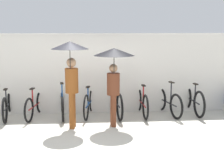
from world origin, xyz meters
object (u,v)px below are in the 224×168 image
object	(u,v)px
parked_bicycle_6	(142,102)
pedestrian_center	(114,65)
parked_bicycle_3	(62,104)
pedestrian_leading	(71,63)
parked_bicycle_8	(192,100)
parked_bicycle_7	(168,102)
parked_bicycle_1	(8,105)
parked_bicycle_4	(89,103)
parked_bicycle_2	(35,105)
parked_bicycle_5	(116,102)

from	to	relation	value
parked_bicycle_6	pedestrian_center	bearing A→B (deg)	137.46
parked_bicycle_3	pedestrian_leading	world-z (taller)	pedestrian_leading
parked_bicycle_8	pedestrian_center	size ratio (longest dim) A/B	0.89
parked_bicycle_7	pedestrian_center	xyz separation A→B (m)	(-1.63, -1.00, 1.18)
pedestrian_leading	parked_bicycle_1	bearing A→B (deg)	-23.61
parked_bicycle_6	parked_bicycle_7	bearing A→B (deg)	-91.60
parked_bicycle_1	pedestrian_leading	world-z (taller)	pedestrian_leading
parked_bicycle_4	parked_bicycle_7	xyz separation A→B (m)	(2.24, -0.06, -0.00)
parked_bicycle_3	parked_bicycle_7	world-z (taller)	parked_bicycle_3
parked_bicycle_4	parked_bicycle_6	xyz separation A→B (m)	(1.49, -0.05, -0.01)
parked_bicycle_4	pedestrian_leading	distance (m)	1.73
parked_bicycle_4	pedestrian_center	xyz separation A→B (m)	(0.61, -1.06, 1.18)
parked_bicycle_8	parked_bicycle_1	bearing A→B (deg)	87.93
parked_bicycle_2	parked_bicycle_3	bearing A→B (deg)	-79.60
parked_bicycle_1	parked_bicycle_4	xyz separation A→B (m)	(2.25, 0.02, 0.01)
parked_bicycle_1	pedestrian_center	distance (m)	3.26
parked_bicycle_5	parked_bicycle_6	world-z (taller)	parked_bicycle_6
parked_bicycle_3	pedestrian_center	xyz separation A→B (m)	(1.36, -1.03, 1.20)
parked_bicycle_6	pedestrian_leading	world-z (taller)	pedestrian_leading
parked_bicycle_2	parked_bicycle_4	xyz separation A→B (m)	(1.50, 0.04, 0.02)
parked_bicycle_3	parked_bicycle_8	world-z (taller)	parked_bicycle_3
parked_bicycle_3	parked_bicycle_8	xyz separation A→B (m)	(3.74, 0.06, 0.04)
parked_bicycle_1	parked_bicycle_6	distance (m)	3.74
parked_bicycle_2	pedestrian_center	xyz separation A→B (m)	(2.10, -1.02, 1.20)
parked_bicycle_6	pedestrian_leading	distance (m)	2.54
parked_bicycle_5	pedestrian_leading	world-z (taller)	pedestrian_leading
parked_bicycle_6	parked_bicycle_7	size ratio (longest dim) A/B	1.01
parked_bicycle_4	pedestrian_leading	world-z (taller)	pedestrian_leading
parked_bicycle_7	pedestrian_leading	size ratio (longest dim) A/B	0.77
parked_bicycle_8	parked_bicycle_4	bearing A→B (deg)	87.93
pedestrian_leading	pedestrian_center	world-z (taller)	pedestrian_leading
parked_bicycle_5	parked_bicycle_7	world-z (taller)	parked_bicycle_7
parked_bicycle_2	parked_bicycle_5	size ratio (longest dim) A/B	0.89
parked_bicycle_6	parked_bicycle_8	size ratio (longest dim) A/B	0.96
parked_bicycle_5	pedestrian_leading	bearing A→B (deg)	126.72
pedestrian_center	parked_bicycle_3	bearing A→B (deg)	-39.48
parked_bicycle_1	pedestrian_leading	xyz separation A→B (m)	(1.81, -1.11, 1.25)
parked_bicycle_3	pedestrian_leading	distance (m)	1.70
parked_bicycle_4	pedestrian_center	bearing A→B (deg)	-140.15
parked_bicycle_1	parked_bicycle_5	world-z (taller)	parked_bicycle_1
parked_bicycle_2	parked_bicycle_5	bearing A→B (deg)	-80.69
parked_bicycle_2	parked_bicycle_5	distance (m)	2.24
parked_bicycle_2	parked_bicycle_6	xyz separation A→B (m)	(2.99, -0.01, 0.02)
parked_bicycle_6	parked_bicycle_8	distance (m)	1.50
parked_bicycle_6	parked_bicycle_8	xyz separation A→B (m)	(1.50, 0.08, 0.03)
parked_bicycle_1	parked_bicycle_3	xyz separation A→B (m)	(1.50, -0.01, -0.01)
parked_bicycle_6	parked_bicycle_7	distance (m)	0.75
parked_bicycle_6	pedestrian_center	distance (m)	1.79
parked_bicycle_4	parked_bicycle_8	size ratio (longest dim) A/B	0.93
parked_bicycle_4	parked_bicycle_2	bearing A→B (deg)	101.71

